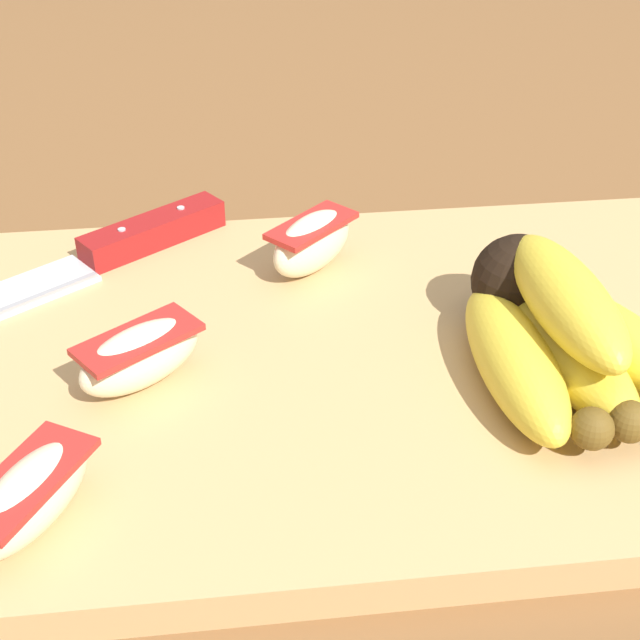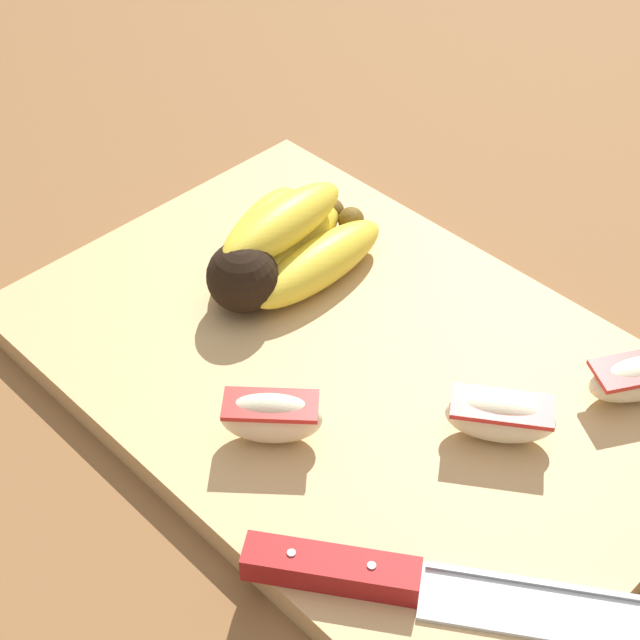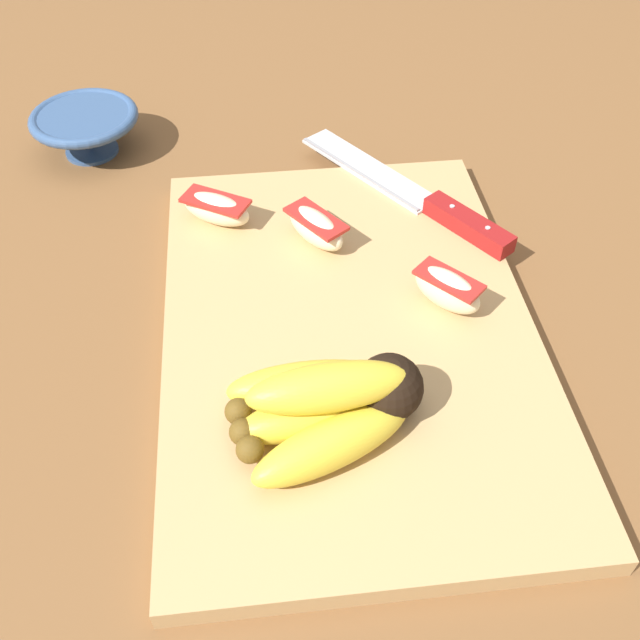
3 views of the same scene
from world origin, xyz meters
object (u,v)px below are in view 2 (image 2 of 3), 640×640
object	(u,v)px
banana_bunch	(280,248)
apple_wedge_far	(271,417)
apple_wedge_middle	(502,416)
chefs_knife	(417,585)
apple_wedge_near	(640,378)

from	to	relation	value
banana_bunch	apple_wedge_far	bearing A→B (deg)	134.98
apple_wedge_middle	apple_wedge_far	world-z (taller)	apple_wedge_far
chefs_knife	apple_wedge_middle	bearing A→B (deg)	-72.73
banana_bunch	apple_wedge_far	world-z (taller)	banana_bunch
apple_wedge_middle	apple_wedge_far	xyz separation A→B (m)	(0.10, 0.11, 0.00)
chefs_knife	apple_wedge_far	xyz separation A→B (m)	(0.14, -0.02, 0.01)
apple_wedge_far	apple_wedge_middle	bearing A→B (deg)	-133.44
chefs_knife	banana_bunch	bearing A→B (deg)	-27.75
apple_wedge_near	apple_wedge_middle	size ratio (longest dim) A/B	1.05
apple_wedge_near	apple_wedge_far	world-z (taller)	apple_wedge_far
banana_bunch	apple_wedge_near	world-z (taller)	banana_bunch
banana_bunch	apple_wedge_near	distance (m)	0.27
chefs_knife	apple_wedge_near	bearing A→B (deg)	-91.05
apple_wedge_far	banana_bunch	bearing A→B (deg)	-45.02
banana_bunch	apple_wedge_middle	world-z (taller)	banana_bunch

